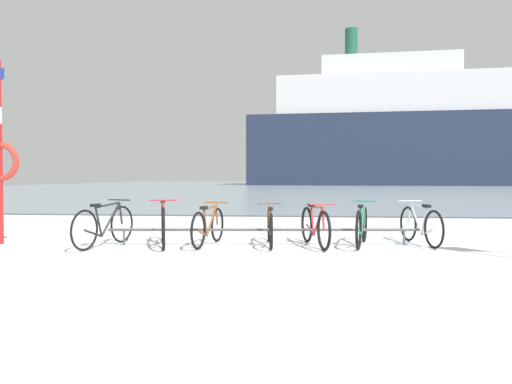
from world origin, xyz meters
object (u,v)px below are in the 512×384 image
at_px(bicycle_4, 315,226).
at_px(bicycle_6, 420,225).
at_px(bicycle_0, 105,225).
at_px(bicycle_2, 208,226).
at_px(bicycle_3, 270,227).
at_px(bicycle_1, 163,224).
at_px(bicycle_5, 362,226).
at_px(ferry_ship, 393,132).
at_px(rescue_post, 0,157).

xyz_separation_m(bicycle_4, bicycle_6, (1.91, 0.40, 0.00)).
distance_m(bicycle_0, bicycle_2, 1.83).
bearing_deg(bicycle_0, bicycle_3, 7.33).
xyz_separation_m(bicycle_0, bicycle_1, (1.01, 0.18, 0.01)).
height_order(bicycle_5, bicycle_6, bicycle_5).
relative_size(bicycle_3, ferry_ship, 0.04).
distance_m(bicycle_5, bicycle_6, 1.09).
bearing_deg(bicycle_4, bicycle_6, 11.73).
relative_size(bicycle_0, bicycle_4, 1.03).
relative_size(bicycle_0, bicycle_6, 1.06).
distance_m(bicycle_1, bicycle_5, 3.55).
xyz_separation_m(bicycle_6, rescue_post, (-7.63, -0.59, 1.24)).
xyz_separation_m(bicycle_5, ferry_ship, (12.37, 61.06, 7.25)).
relative_size(bicycle_3, bicycle_6, 1.03).
height_order(bicycle_0, bicycle_6, bicycle_0).
bearing_deg(bicycle_4, bicycle_5, 12.53).
distance_m(bicycle_4, ferry_ship, 63.07).
xyz_separation_m(bicycle_1, bicycle_6, (4.61, 0.56, -0.03)).
height_order(bicycle_2, bicycle_3, bicycle_2).
relative_size(bicycle_2, bicycle_5, 0.96).
height_order(bicycle_3, bicycle_5, bicycle_5).
bearing_deg(bicycle_4, bicycle_0, -174.80).
xyz_separation_m(bicycle_2, bicycle_3, (1.10, 0.10, -0.01)).
bearing_deg(bicycle_1, bicycle_0, -170.13).
bearing_deg(bicycle_4, ferry_ship, 77.83).
xyz_separation_m(bicycle_4, rescue_post, (-5.72, -0.20, 1.24)).
height_order(bicycle_4, bicycle_5, bicycle_5).
bearing_deg(ferry_ship, bicycle_6, -100.52).
bearing_deg(bicycle_5, bicycle_1, -174.38).
bearing_deg(rescue_post, ferry_ship, 72.88).
bearing_deg(ferry_ship, bicycle_3, -102.89).
bearing_deg(bicycle_0, bicycle_4, 5.20).
relative_size(bicycle_0, bicycle_3, 1.03).
height_order(bicycle_0, ferry_ship, ferry_ship).
bearing_deg(bicycle_0, bicycle_5, 6.57).
distance_m(bicycle_4, bicycle_5, 0.86).
height_order(bicycle_3, bicycle_4, bicycle_4).
relative_size(bicycle_0, bicycle_2, 1.06).
bearing_deg(bicycle_4, bicycle_2, -178.09).
distance_m(bicycle_1, ferry_ship, 63.84).
height_order(bicycle_1, ferry_ship, ferry_ship).
bearing_deg(bicycle_2, bicycle_4, 1.91).
relative_size(bicycle_4, rescue_post, 0.50).
relative_size(bicycle_5, bicycle_6, 1.05).
height_order(bicycle_0, bicycle_5, bicycle_0).
distance_m(bicycle_2, bicycle_5, 2.75).
height_order(bicycle_4, bicycle_6, same).
xyz_separation_m(bicycle_0, ferry_ship, (16.91, 61.58, 7.23)).
distance_m(bicycle_0, rescue_post, 2.37).
bearing_deg(bicycle_5, bicycle_4, -167.47).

